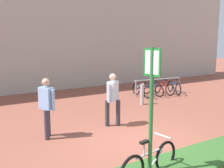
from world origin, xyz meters
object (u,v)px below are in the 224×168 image
object	(u,v)px
bollard_steel	(142,94)
bike_rack_cluster	(158,88)
parking_sign_post	(151,96)
person_shirt_white	(47,104)
person_casual_tan	(113,96)
bike_at_sign	(150,162)

from	to	relation	value
bollard_steel	bike_rack_cluster	bearing A→B (deg)	31.40
parking_sign_post	person_shirt_white	world-z (taller)	parking_sign_post
parking_sign_post	person_casual_tan	xyz separation A→B (m)	(1.14, 3.27, -0.73)
person_shirt_white	person_casual_tan	world-z (taller)	same
bollard_steel	person_casual_tan	distance (m)	3.16
bollard_steel	parking_sign_post	bearing A→B (deg)	-126.31
parking_sign_post	bike_at_sign	bearing A→B (deg)	47.04
bollard_steel	person_casual_tan	xyz separation A→B (m)	(-2.56, -1.77, 0.53)
bike_at_sign	person_casual_tan	world-z (taller)	person_casual_tan
person_casual_tan	bollard_steel	bearing A→B (deg)	34.61
parking_sign_post	bollard_steel	world-z (taller)	parking_sign_post
parking_sign_post	bollard_steel	xyz separation A→B (m)	(3.70, 5.03, -1.27)
person_shirt_white	parking_sign_post	bearing A→B (deg)	-73.34
bollard_steel	person_shirt_white	size ratio (longest dim) A/B	0.52
person_casual_tan	bike_at_sign	bearing A→B (deg)	-108.72
bollard_steel	person_shirt_white	distance (m)	5.02
bollard_steel	person_casual_tan	size ratio (longest dim) A/B	0.52
bike_at_sign	bollard_steel	size ratio (longest dim) A/B	1.85
person_shirt_white	person_casual_tan	size ratio (longest dim) A/B	1.00
person_shirt_white	person_casual_tan	distance (m)	2.14
person_shirt_white	person_casual_tan	xyz separation A→B (m)	(2.14, -0.07, 0.00)
person_shirt_white	bike_rack_cluster	bearing A→B (deg)	23.46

